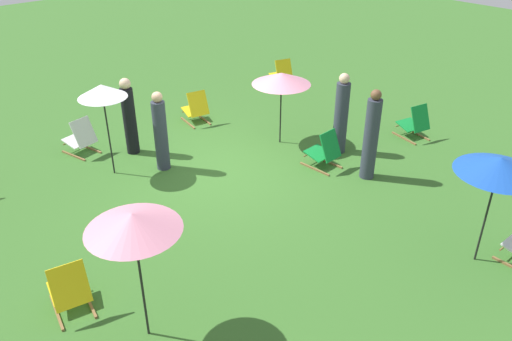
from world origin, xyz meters
TOP-DOWN VIEW (x-y plane):
  - ground_plane at (0.00, 0.00)m, footprint 40.00×40.00m
  - deckchair_0 at (-4.49, -2.70)m, footprint 0.68×0.87m
  - deckchair_2 at (1.72, -2.58)m, footprint 0.64×0.85m
  - deckchair_4 at (-1.13, -2.27)m, footprint 0.60×0.83m
  - deckchair_6 at (-1.75, 1.36)m, footprint 0.52×0.79m
  - deckchair_7 at (3.95, 1.80)m, footprint 0.61×0.84m
  - deckchair_8 at (-4.36, 1.81)m, footprint 0.62×0.84m
  - umbrella_0 at (3.40, 2.86)m, footprint 1.15×1.15m
  - umbrella_1 at (1.64, -1.33)m, footprint 0.93×0.93m
  - umbrella_2 at (-1.90, -0.10)m, footprint 1.29×1.29m
  - umbrella_3 at (-1.26, 4.98)m, footprint 1.24×1.24m
  - person_0 at (-2.55, 1.09)m, footprint 0.34×0.34m
  - person_1 at (-2.10, 2.21)m, footprint 0.38×0.38m
  - person_2 at (0.76, -0.84)m, footprint 0.37×0.37m
  - person_3 at (0.86, -1.90)m, footprint 0.38×0.38m

SIDE VIEW (x-z plane):
  - ground_plane at x=0.00m, z-range 0.00..0.00m
  - deckchair_0 at x=-4.49m, z-range -0.05..0.79m
  - deckchair_2 at x=1.72m, z-range -0.05..0.79m
  - deckchair_4 at x=-1.13m, z-range -0.05..0.79m
  - deckchair_6 at x=-1.75m, z-range -0.05..0.79m
  - deckchair_7 at x=3.95m, z-range -0.05..0.79m
  - deckchair_8 at x=-4.36m, z-range -0.05..0.79m
  - person_2 at x=0.76m, z-range -0.03..1.64m
  - person_3 at x=0.86m, z-range -0.02..1.68m
  - person_0 at x=-2.55m, z-range -0.04..1.75m
  - person_1 at x=-2.10m, z-range -0.04..1.81m
  - umbrella_2 at x=-1.90m, z-range 0.70..2.35m
  - umbrella_3 at x=-1.26m, z-range 0.78..2.60m
  - umbrella_1 at x=1.64m, z-range 0.82..2.72m
  - umbrella_0 at x=3.40m, z-range 0.83..2.74m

